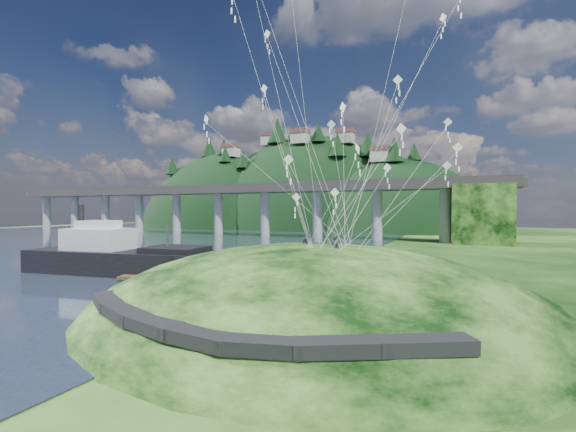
% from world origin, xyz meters
% --- Properties ---
extents(ground, '(320.00, 320.00, 0.00)m').
position_xyz_m(ground, '(0.00, 0.00, 0.00)').
color(ground, black).
rests_on(ground, ground).
extents(water, '(240.00, 240.00, 0.00)m').
position_xyz_m(water, '(-72.00, 30.00, 0.01)').
color(water, '#303E58').
rests_on(water, ground).
extents(grass_hill, '(36.00, 32.00, 13.00)m').
position_xyz_m(grass_hill, '(8.00, 2.00, -1.50)').
color(grass_hill, black).
rests_on(grass_hill, ground).
extents(footpath, '(22.29, 5.84, 0.83)m').
position_xyz_m(footpath, '(7.46, -9.74, 2.08)').
color(footpath, black).
rests_on(footpath, ground).
extents(bridge, '(160.00, 11.00, 15.00)m').
position_xyz_m(bridge, '(-26.46, 70.07, 9.70)').
color(bridge, '#2D2B2B').
rests_on(bridge, ground).
extents(far_ridge, '(153.00, 70.00, 94.50)m').
position_xyz_m(far_ridge, '(-43.58, 122.17, -7.44)').
color(far_ridge, black).
rests_on(far_ridge, ground).
extents(work_barge, '(23.90, 9.50, 8.14)m').
position_xyz_m(work_barge, '(-19.16, 8.35, 2.04)').
color(work_barge, black).
rests_on(work_barge, ground).
extents(wooden_dock, '(12.86, 6.35, 0.92)m').
position_xyz_m(wooden_dock, '(-8.93, 7.28, 0.41)').
color(wooden_dock, '#3A2B18').
rests_on(wooden_dock, ground).
extents(kite_flyers, '(3.79, 2.82, 1.88)m').
position_xyz_m(kite_flyers, '(7.94, 2.09, 5.88)').
color(kite_flyers, '#272734').
rests_on(kite_flyers, ground).
extents(kite_swarm, '(17.41, 17.05, 18.98)m').
position_xyz_m(kite_swarm, '(9.21, 4.74, 16.52)').
color(kite_swarm, white).
rests_on(kite_swarm, ground).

